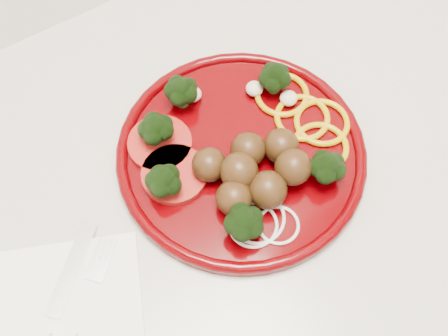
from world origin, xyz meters
TOP-DOWN VIEW (x-y plane):
  - counter at (0.00, 1.70)m, footprint 2.40×0.60m
  - plate at (0.09, 1.69)m, footprint 0.29×0.29m
  - napkin at (-0.16, 1.64)m, footprint 0.21×0.21m

SIDE VIEW (x-z plane):
  - counter at x=0.00m, z-range 0.00..0.90m
  - napkin at x=-0.16m, z-range 0.90..0.90m
  - plate at x=0.09m, z-range 0.89..0.95m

